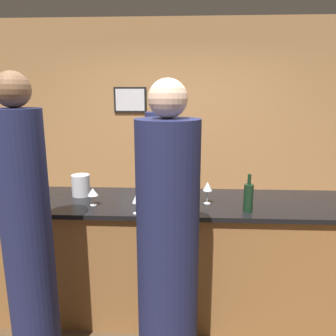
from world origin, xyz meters
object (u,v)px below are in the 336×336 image
Objects in this scene: guest_0 at (168,257)px; wine_bottle_2 at (183,181)px; guest_1 at (28,243)px; ice_bucket at (81,185)px; wine_bottle_0 at (248,197)px; wine_bottle_1 at (190,186)px; bartender at (161,188)px.

wine_bottle_2 is at bearing 85.16° from guest_0.
ice_bucket is (0.09, 0.79, 0.15)m from guest_1.
wine_bottle_0 is 0.49m from wine_bottle_1.
guest_0 reaches higher than wine_bottle_2.
ice_bucket is (-0.78, 0.86, 0.19)m from guest_0.
wine_bottle_1 is 1.63× the size of ice_bucket.
bartender is 0.97× the size of guest_0.
ice_bucket is (-0.86, -0.09, -0.03)m from wine_bottle_2.
ice_bucket is (-1.34, 0.32, -0.02)m from wine_bottle_0.
ice_bucket is at bearing 175.64° from wine_bottle_1.
bartender is at bearing 62.56° from guest_1.
wine_bottle_1 is (-0.43, 0.25, 0.00)m from wine_bottle_0.
wine_bottle_1 is at bearing 112.36° from bartender.
bartender reaches higher than wine_bottle_0.
guest_1 is at bearing -96.71° from ice_bucket.
wine_bottle_2 is 1.73× the size of ice_bucket.
guest_1 reaches higher than guest_0.
ice_bucket is at bearing 43.91° from bartender.
wine_bottle_0 is (0.56, 0.54, 0.21)m from guest_0.
wine_bottle_0 is at bearing 43.73° from guest_0.
guest_1 is 6.28× the size of wine_bottle_2.
guest_1 reaches higher than bartender.
wine_bottle_2 is (0.22, -0.53, 0.23)m from bartender.
guest_1 is at bearing -161.67° from wine_bottle_0.
guest_0 is at bearing -94.84° from wine_bottle_2.
bartender is 6.34× the size of wine_bottle_1.
ice_bucket is at bearing 132.43° from guest_0.
guest_0 is (0.14, -1.47, 0.01)m from bartender.
wine_bottle_1 is at bearing 35.57° from guest_1.
guest_1 is 0.81m from ice_bucket.
wine_bottle_2 is (-0.48, 0.40, 0.01)m from wine_bottle_0.
bartender is at bearing 113.00° from wine_bottle_2.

